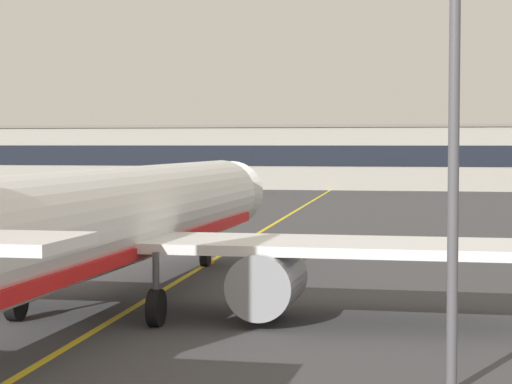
% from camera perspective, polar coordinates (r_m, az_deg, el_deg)
% --- Properties ---
extents(taxiway_centreline, '(6.75, 179.90, 0.01)m').
position_cam_1_polar(taxiway_centreline, '(53.40, -2.50, -3.96)').
color(taxiway_centreline, yellow).
rests_on(taxiway_centreline, ground).
extents(airliner_foreground, '(32.08, 41.45, 11.65)m').
position_cam_1_polar(airliner_foreground, '(36.52, -8.84, -1.82)').
color(airliner_foreground, white).
rests_on(airliner_foreground, ground).
extents(apron_lamp_post, '(2.24, 0.90, 13.23)m').
position_cam_1_polar(apron_lamp_post, '(25.17, 11.39, 4.19)').
color(apron_lamp_post, '#515156').
rests_on(apron_lamp_post, ground).
extents(safety_cone_by_nose_gear, '(0.44, 0.44, 0.55)m').
position_cam_1_polar(safety_cone_by_nose_gear, '(51.92, -2.69, -3.87)').
color(safety_cone_by_nose_gear, orange).
rests_on(safety_cone_by_nose_gear, ground).
extents(terminal_building, '(131.41, 12.40, 8.96)m').
position_cam_1_polar(terminal_building, '(138.86, 9.90, 2.02)').
color(terminal_building, '#9E998E').
rests_on(terminal_building, ground).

